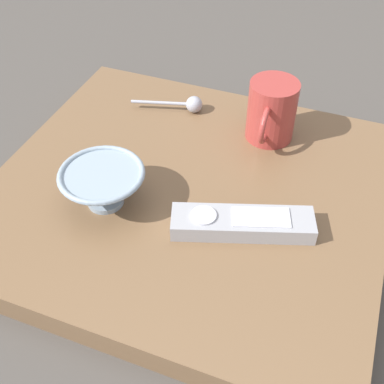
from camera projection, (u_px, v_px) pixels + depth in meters
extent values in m
plane|color=#47423D|center=(188.00, 205.00, 0.77)|extent=(6.00, 6.00, 0.00)
cube|color=brown|center=(188.00, 196.00, 0.75)|extent=(0.54, 0.58, 0.04)
cylinder|color=#8C9EAD|center=(106.00, 200.00, 0.71)|extent=(0.05, 0.05, 0.01)
cone|color=#8C9EAD|center=(103.00, 186.00, 0.69)|extent=(0.12, 0.12, 0.05)
torus|color=#8C9EAD|center=(101.00, 174.00, 0.68)|extent=(0.12, 0.12, 0.01)
cylinder|color=#A53833|center=(272.00, 111.00, 0.79)|extent=(0.08, 0.08, 0.10)
torus|color=#A53833|center=(265.00, 125.00, 0.76)|extent=(0.06, 0.01, 0.06)
cylinder|color=#A3A5B2|center=(160.00, 103.00, 0.87)|extent=(0.03, 0.10, 0.01)
sphere|color=#A3A5B2|center=(194.00, 104.00, 0.87)|extent=(0.03, 0.03, 0.03)
cube|color=#9E9EA3|center=(242.00, 223.00, 0.67)|extent=(0.11, 0.20, 0.02)
cylinder|color=silver|center=(203.00, 215.00, 0.66)|extent=(0.04, 0.04, 0.00)
cube|color=silver|center=(261.00, 217.00, 0.66)|extent=(0.06, 0.09, 0.00)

